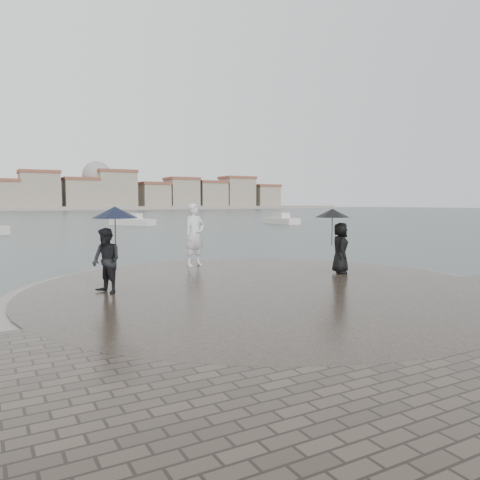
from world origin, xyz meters
TOP-DOWN VIEW (x-y plane):
  - ground at (0.00, 0.00)m, footprint 400.00×400.00m
  - kerb_ring at (0.00, 3.50)m, footprint 12.50×12.50m
  - quay_tip at (0.00, 3.50)m, footprint 11.90×11.90m
  - statue at (-0.05, 7.84)m, footprint 0.86×0.67m
  - visitor_left at (-3.68, 4.53)m, footprint 1.21×1.11m
  - visitor_right at (3.05, 4.25)m, footprint 1.20×1.08m
  - boats at (4.93, 43.13)m, footprint 35.16×28.35m

SIDE VIEW (x-z plane):
  - ground at x=0.00m, z-range 0.00..0.00m
  - kerb_ring at x=0.00m, z-range 0.00..0.32m
  - quay_tip at x=0.00m, z-range 0.00..0.36m
  - boats at x=4.93m, z-range -0.37..1.13m
  - statue at x=-0.05m, z-range 0.36..2.46m
  - visitor_right at x=3.05m, z-range 0.52..2.47m
  - visitor_left at x=-3.68m, z-range 0.49..2.53m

